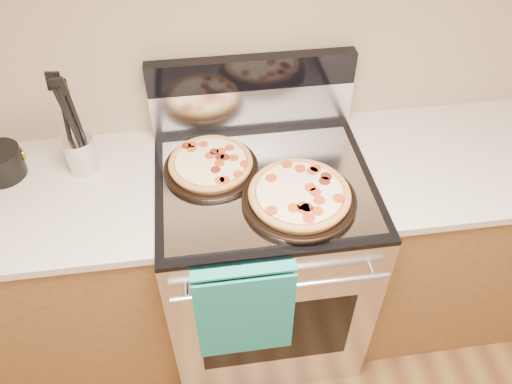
{
  "coord_description": "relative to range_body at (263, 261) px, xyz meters",
  "views": [
    {
      "loc": [
        -0.21,
        0.39,
        2.11
      ],
      "look_at": [
        -0.04,
        1.55,
        0.96
      ],
      "focal_mm": 35.0,
      "sensor_mm": 36.0,
      "label": 1
    }
  ],
  "objects": [
    {
      "name": "cooktop",
      "position": [
        0.0,
        0.0,
        0.46
      ],
      "size": [
        0.76,
        0.68,
        0.02
      ],
      "primitive_type": "cube",
      "color": "black",
      "rests_on": "range_body"
    },
    {
      "name": "range_body",
      "position": [
        0.0,
        0.0,
        0.0
      ],
      "size": [
        0.76,
        0.68,
        0.9
      ],
      "primitive_type": "cube",
      "color": "#B7B7BC",
      "rests_on": "ground"
    },
    {
      "name": "countertop_left",
      "position": [
        -0.88,
        0.03,
        0.45
      ],
      "size": [
        1.02,
        0.64,
        0.03
      ],
      "primitive_type": "cube",
      "color": "beige",
      "rests_on": "cabinet_left"
    },
    {
      "name": "countertop_right",
      "position": [
        0.88,
        0.03,
        0.45
      ],
      "size": [
        1.02,
        0.64,
        0.03
      ],
      "primitive_type": "cube",
      "color": "beige",
      "rests_on": "cabinet_right"
    },
    {
      "name": "backsplash_lower",
      "position": [
        0.0,
        0.31,
        0.56
      ],
      "size": [
        0.76,
        0.06,
        0.18
      ],
      "primitive_type": "cube",
      "color": "silver",
      "rests_on": "cooktop"
    },
    {
      "name": "utensil_crock",
      "position": [
        -0.63,
        0.16,
        0.53
      ],
      "size": [
        0.14,
        0.14,
        0.13
      ],
      "primitive_type": "cylinder",
      "rotation": [
        0.0,
        0.0,
        0.36
      ],
      "color": "silver",
      "rests_on": "countertop_left"
    },
    {
      "name": "wall_back",
      "position": [
        0.0,
        0.35,
        0.9
      ],
      "size": [
        4.0,
        0.0,
        4.0
      ],
      "primitive_type": "plane",
      "rotation": [
        1.57,
        0.0,
        0.0
      ],
      "color": "tan",
      "rests_on": "ground"
    },
    {
      "name": "foil_sheet",
      "position": [
        0.0,
        -0.03,
        0.47
      ],
      "size": [
        0.7,
        0.55,
        0.01
      ],
      "primitive_type": "cube",
      "color": "gray",
      "rests_on": "cooktop"
    },
    {
      "name": "cabinet_right",
      "position": [
        0.88,
        0.03,
        -0.01
      ],
      "size": [
        1.0,
        0.62,
        0.88
      ],
      "primitive_type": "cube",
      "color": "brown",
      "rests_on": "ground"
    },
    {
      "name": "oven_window",
      "position": [
        0.0,
        -0.34,
        0.0
      ],
      "size": [
        0.56,
        0.01,
        0.4
      ],
      "primitive_type": "cube",
      "color": "black",
      "rests_on": "range_body"
    },
    {
      "name": "dish_towel",
      "position": [
        -0.12,
        -0.38,
        0.25
      ],
      "size": [
        0.32,
        0.05,
        0.42
      ],
      "primitive_type": null,
      "color": "teal",
      "rests_on": "oven_handle"
    },
    {
      "name": "pepperoni_pizza_front",
      "position": [
        0.1,
        -0.13,
        0.5
      ],
      "size": [
        0.47,
        0.47,
        0.05
      ],
      "primitive_type": null,
      "rotation": [
        0.0,
        0.0,
        0.3
      ],
      "color": "#AC7634",
      "rests_on": "foil_sheet"
    },
    {
      "name": "cabinet_left",
      "position": [
        -0.88,
        0.03,
        -0.01
      ],
      "size": [
        1.0,
        0.62,
        0.88
      ],
      "primitive_type": "cube",
      "color": "brown",
      "rests_on": "ground"
    },
    {
      "name": "oven_handle",
      "position": [
        0.0,
        -0.38,
        0.35
      ],
      "size": [
        0.7,
        0.03,
        0.03
      ],
      "primitive_type": "cylinder",
      "rotation": [
        0.0,
        1.57,
        0.0
      ],
      "color": "silver",
      "rests_on": "range_body"
    },
    {
      "name": "pepperoni_pizza_back",
      "position": [
        -0.18,
        0.07,
        0.5
      ],
      "size": [
        0.4,
        0.4,
        0.04
      ],
      "primitive_type": null,
      "rotation": [
        0.0,
        0.0,
        -0.22
      ],
      "color": "#AC7634",
      "rests_on": "foil_sheet"
    },
    {
      "name": "backsplash_upper",
      "position": [
        0.0,
        0.31,
        0.71
      ],
      "size": [
        0.76,
        0.06,
        0.12
      ],
      "primitive_type": "cube",
      "color": "black",
      "rests_on": "backsplash_lower"
    },
    {
      "name": "saucepan",
      "position": [
        -0.91,
        0.16,
        0.51
      ],
      "size": [
        0.2,
        0.2,
        0.1
      ],
      "primitive_type": "cylinder",
      "rotation": [
        0.0,
        0.0,
        0.32
      ],
      "color": "black",
      "rests_on": "countertop_left"
    }
  ]
}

